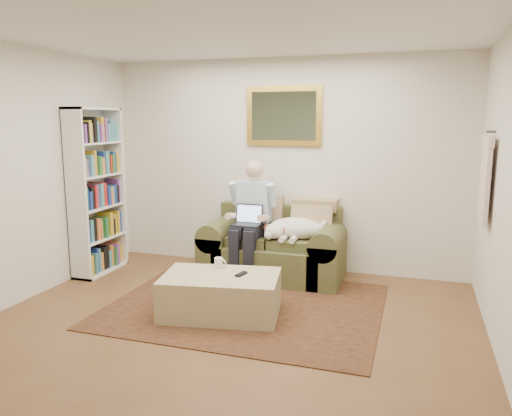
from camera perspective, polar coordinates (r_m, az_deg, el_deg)
The scene contains 12 objects.
room_shell at distance 4.19m, azimuth -4.34°, elevation 2.35°, with size 4.51×5.00×2.61m.
rug at distance 5.15m, azimuth -1.15°, elevation -11.06°, with size 2.66×2.13×0.01m, color black.
sofa at distance 5.97m, azimuth 1.99°, elevation -5.22°, with size 1.65×0.84×0.99m.
seated_man at distance 5.80m, azimuth -0.74°, elevation -1.52°, with size 0.54×0.77×1.38m, color #8CB7D8, non-canonical shape.
laptop at distance 5.74m, azimuth -0.95°, elevation -1.31°, with size 0.32×0.25×0.23m.
sleeping_dog at distance 5.74m, azimuth 4.62°, elevation -2.33°, with size 0.68×0.43×0.25m, color white, non-canonical shape.
ottoman at distance 4.87m, azimuth -4.04°, elevation -9.90°, with size 1.10×0.70×0.40m, color #CEB689.
coffee_mug at distance 5.03m, azimuth -4.30°, elevation -6.25°, with size 0.08×0.08×0.10m, color white.
tv_remote at distance 4.79m, azimuth -1.69°, elevation -7.55°, with size 0.05×0.15×0.02m, color black.
bookshelf at distance 6.33m, azimuth -17.76°, elevation 1.81°, with size 0.28×0.80×2.00m, color white, non-canonical shape.
wall_mirror at distance 6.16m, azimuth 3.18°, elevation 10.45°, with size 0.94×0.04×0.72m.
hanging_shirt at distance 5.15m, azimuth 24.73°, elevation 3.47°, with size 0.06×0.52×0.90m, color beige, non-canonical shape.
Camera 1 is at (1.58, -3.49, 1.87)m, focal length 35.00 mm.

